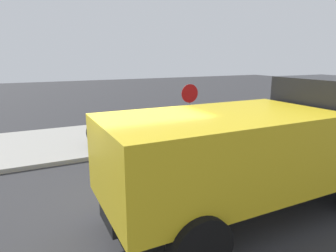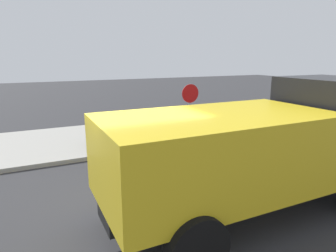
{
  "view_description": "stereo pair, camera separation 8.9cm",
  "coord_description": "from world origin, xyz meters",
  "px_view_note": "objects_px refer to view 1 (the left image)",
  "views": [
    {
      "loc": [
        -2.06,
        -5.81,
        3.52
      ],
      "look_at": [
        2.16,
        2.77,
        1.25
      ],
      "focal_mm": 31.35,
      "sensor_mm": 36.0,
      "label": 1
    },
    {
      "loc": [
        -1.98,
        -5.85,
        3.52
      ],
      "look_at": [
        2.16,
        2.77,
        1.25
      ],
      "focal_mm": 31.35,
      "sensor_mm": 36.0,
      "label": 2
    }
  ],
  "objects_px": {
    "loose_tire": "(100,131)",
    "fire_hydrant": "(106,132)",
    "stop_sign": "(189,101)",
    "dump_truck_yellow": "(266,144)"
  },
  "relations": [
    {
      "from": "stop_sign",
      "to": "dump_truck_yellow",
      "type": "distance_m",
      "value": 5.78
    },
    {
      "from": "fire_hydrant",
      "to": "stop_sign",
      "type": "distance_m",
      "value": 3.6
    },
    {
      "from": "fire_hydrant",
      "to": "dump_truck_yellow",
      "type": "distance_m",
      "value": 6.99
    },
    {
      "from": "fire_hydrant",
      "to": "stop_sign",
      "type": "height_order",
      "value": "stop_sign"
    },
    {
      "from": "loose_tire",
      "to": "dump_truck_yellow",
      "type": "height_order",
      "value": "dump_truck_yellow"
    },
    {
      "from": "loose_tire",
      "to": "stop_sign",
      "type": "distance_m",
      "value": 3.78
    },
    {
      "from": "stop_sign",
      "to": "dump_truck_yellow",
      "type": "height_order",
      "value": "dump_truck_yellow"
    },
    {
      "from": "loose_tire",
      "to": "stop_sign",
      "type": "xyz_separation_m",
      "value": [
        3.59,
        -0.65,
        1.02
      ]
    },
    {
      "from": "fire_hydrant",
      "to": "stop_sign",
      "type": "xyz_separation_m",
      "value": [
        3.26,
        -1.0,
        1.15
      ]
    },
    {
      "from": "loose_tire",
      "to": "fire_hydrant",
      "type": "bearing_deg",
      "value": 47.9
    }
  ]
}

